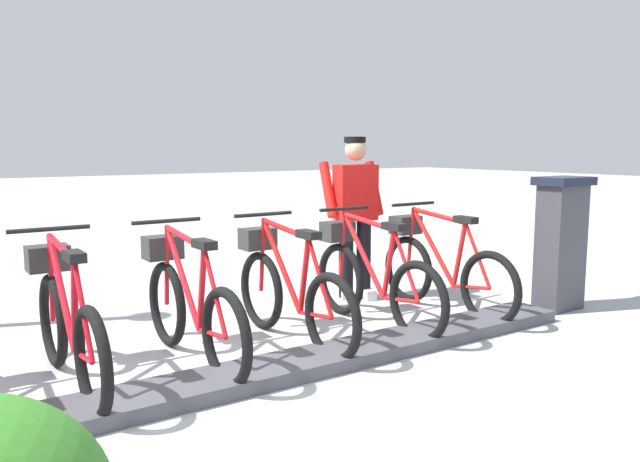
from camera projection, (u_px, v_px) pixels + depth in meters
name	position (u px, v px, depth m)	size (l,w,h in m)	color
ground_plane	(255.00, 382.00, 4.19)	(60.00, 60.00, 0.00)	#A4A6A7
dock_rail_base	(255.00, 375.00, 4.18)	(0.44, 5.84, 0.10)	#47474C
payment_kiosk	(561.00, 241.00, 5.98)	(0.36, 0.52, 1.28)	#38383D
bike_docked_0	(440.00, 267.00, 5.92)	(1.72, 0.54, 1.02)	black
bike_docked_1	(371.00, 277.00, 5.46)	(1.72, 0.54, 1.02)	black
bike_docked_2	(288.00, 290.00, 4.99)	(1.72, 0.54, 1.02)	black
bike_docked_3	(189.00, 304.00, 4.53)	(1.72, 0.54, 1.02)	black
bike_docked_4	(67.00, 322.00, 4.07)	(1.72, 0.54, 1.02)	black
worker_near_rack	(355.00, 211.00, 6.39)	(0.55, 0.68, 1.66)	white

